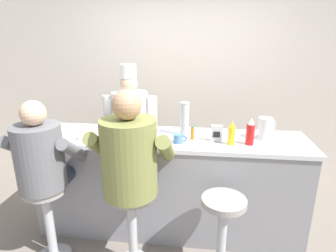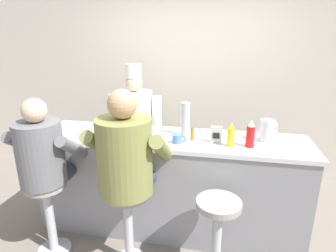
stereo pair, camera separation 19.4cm
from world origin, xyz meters
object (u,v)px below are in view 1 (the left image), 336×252
object	(u,v)px
mustard_bottle_yellow	(231,134)
cereal_bowl	(113,138)
diner_seated_olive	(131,161)
hot_sauce_bottle_orange	(192,133)
cup_stack_steel	(184,119)
water_pitcher_clear	(265,128)
empty_stool_round	(222,225)
breakfast_plate	(91,135)
coffee_mug_white	(131,132)
coffee_mug_blue	(179,139)
cook_in_whites_near	(131,127)
ketchup_bottle_red	(250,132)
napkin_dispenser_chrome	(216,133)
diner_seated_grey	(43,162)

from	to	relation	value
mustard_bottle_yellow	cereal_bowl	xyz separation A→B (m)	(-1.07, -0.04, -0.08)
diner_seated_olive	hot_sauce_bottle_orange	bearing A→B (deg)	46.19
cereal_bowl	cup_stack_steel	distance (m)	0.70
water_pitcher_clear	empty_stool_round	world-z (taller)	water_pitcher_clear
water_pitcher_clear	breakfast_plate	bearing A→B (deg)	-175.04
water_pitcher_clear	coffee_mug_white	distance (m)	1.26
coffee_mug_blue	diner_seated_olive	xyz separation A→B (m)	(-0.35, -0.38, -0.07)
cook_in_whites_near	mustard_bottle_yellow	bearing A→B (deg)	-32.91
mustard_bottle_yellow	cup_stack_steel	distance (m)	0.48
cereal_bowl	mustard_bottle_yellow	bearing A→B (deg)	1.93
mustard_bottle_yellow	coffee_mug_blue	size ratio (longest dim) A/B	1.70
ketchup_bottle_red	coffee_mug_blue	bearing A→B (deg)	-176.60
breakfast_plate	mustard_bottle_yellow	bearing A→B (deg)	-2.12
breakfast_plate	coffee_mug_white	size ratio (longest dim) A/B	2.20
mustard_bottle_yellow	empty_stool_round	distance (m)	0.77
hot_sauce_bottle_orange	cup_stack_steel	xyz separation A→B (m)	(-0.08, 0.12, 0.10)
napkin_dispenser_chrome	cup_stack_steel	bearing A→B (deg)	155.04
mustard_bottle_yellow	napkin_dispenser_chrome	bearing A→B (deg)	151.19
mustard_bottle_yellow	diner_seated_olive	xyz separation A→B (m)	(-0.82, -0.40, -0.13)
ketchup_bottle_red	breakfast_plate	world-z (taller)	ketchup_bottle_red
hot_sauce_bottle_orange	diner_seated_grey	size ratio (longest dim) A/B	0.08
cook_in_whites_near	coffee_mug_white	bearing A→B (deg)	-74.92
cup_stack_steel	mustard_bottle_yellow	bearing A→B (deg)	-26.12
cup_stack_steel	empty_stool_round	bearing A→B (deg)	-60.92
coffee_mug_white	diner_seated_olive	bearing A→B (deg)	-77.06
cup_stack_steel	coffee_mug_blue	bearing A→B (deg)	-99.47
hot_sauce_bottle_orange	mustard_bottle_yellow	bearing A→B (deg)	-15.09
diner_seated_grey	cook_in_whites_near	bearing A→B (deg)	67.23
breakfast_plate	napkin_dispenser_chrome	distance (m)	1.19
breakfast_plate	diner_seated_olive	size ratio (longest dim) A/B	0.17
ketchup_bottle_red	cook_in_whites_near	world-z (taller)	cook_in_whites_near
napkin_dispenser_chrome	cook_in_whites_near	xyz separation A→B (m)	(-0.97, 0.64, -0.18)
cereal_bowl	empty_stool_round	bearing A→B (deg)	-21.80
cook_in_whites_near	napkin_dispenser_chrome	bearing A→B (deg)	-33.42
mustard_bottle_yellow	cup_stack_steel	xyz separation A→B (m)	(-0.43, 0.21, 0.06)
coffee_mug_white	napkin_dispenser_chrome	size ratio (longest dim) A/B	0.82
coffee_mug_white	empty_stool_round	world-z (taller)	coffee_mug_white
coffee_mug_white	cook_in_whites_near	xyz separation A→B (m)	(-0.17, 0.63, -0.16)
hot_sauce_bottle_orange	coffee_mug_blue	distance (m)	0.16
coffee_mug_blue	cook_in_whites_near	size ratio (longest dim) A/B	0.08
ketchup_bottle_red	cook_in_whites_near	size ratio (longest dim) A/B	0.15
water_pitcher_clear	ketchup_bottle_red	bearing A→B (deg)	-133.70
coffee_mug_blue	empty_stool_round	bearing A→B (deg)	-46.65
diner_seated_grey	cook_in_whites_near	xyz separation A→B (m)	(0.47, 1.11, -0.03)
cook_in_whites_near	breakfast_plate	bearing A→B (deg)	-108.50
ketchup_bottle_red	hot_sauce_bottle_orange	distance (m)	0.52
mustard_bottle_yellow	cereal_bowl	distance (m)	1.07
water_pitcher_clear	breakfast_plate	xyz separation A→B (m)	(-1.64, -0.14, -0.09)
coffee_mug_white	diner_seated_olive	world-z (taller)	diner_seated_olive
hot_sauce_bottle_orange	diner_seated_olive	bearing A→B (deg)	-133.81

